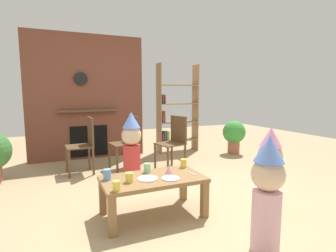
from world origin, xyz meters
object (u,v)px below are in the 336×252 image
child_with_cone_hat (267,191)px  dining_chair_left (85,142)px  bookshelf (175,113)px  dining_chair_middle (128,139)px  paper_cup_far_right (147,168)px  paper_cup_near_left (183,163)px  potted_plant_tall (234,134)px  coffee_table (153,183)px  paper_cup_center (107,174)px  paper_cup_far_left (116,186)px  paper_cup_near_right (129,177)px  birthday_cake_slice (169,170)px  paper_plate_rear (148,179)px  child_by_the_chairs (132,146)px  dining_chair_right (174,139)px  paper_plate_front (171,178)px  child_in_pink (269,168)px

child_with_cone_hat → dining_chair_left: child_with_cone_hat is taller
bookshelf → dining_chair_middle: 1.59m
bookshelf → paper_cup_far_right: bearing=-121.3°
paper_cup_far_right → dining_chair_left: size_ratio=0.11×
paper_cup_near_left → potted_plant_tall: (2.11, 1.78, -0.05)m
bookshelf → coffee_table: 3.11m
paper_cup_center → paper_cup_near_left: bearing=5.3°
dining_chair_left → potted_plant_tall: 3.05m
paper_cup_far_left → paper_cup_near_left: bearing=25.5°
paper_cup_near_right → coffee_table: bearing=10.8°
paper_cup_near_left → paper_cup_far_right: 0.46m
birthday_cake_slice → paper_plate_rear: bearing=-162.8°
potted_plant_tall → child_with_cone_hat: bearing=-123.4°
child_by_the_chairs → dining_chair_middle: size_ratio=1.14×
bookshelf → dining_chair_left: bookshelf is taller
paper_cup_near_right → paper_cup_far_left: size_ratio=1.04×
paper_cup_far_right → potted_plant_tall: bearing=35.1°
paper_cup_near_right → dining_chair_right: size_ratio=0.11×
paper_cup_center → dining_chair_left: (-0.02, 1.73, 0.04)m
bookshelf → child_by_the_chairs: bookshelf is taller
paper_plate_front → child_with_cone_hat: bearing=-60.4°
paper_cup_near_right → birthday_cake_slice: size_ratio=0.96×
dining_chair_right → child_by_the_chairs: bearing=10.3°
child_by_the_chairs → dining_chair_right: size_ratio=1.14×
paper_cup_near_right → paper_plate_rear: (0.19, 0.01, -0.04)m
paper_cup_near_left → paper_cup_center: bearing=-174.7°
paper_plate_rear → paper_plate_front: bearing=-21.7°
bookshelf → paper_cup_near_left: 2.72m
paper_cup_near_right → child_by_the_chairs: bearing=73.0°
paper_plate_front → dining_chair_right: (0.79, 1.60, 0.09)m
coffee_table → paper_cup_center: paper_cup_center is taller
bookshelf → paper_cup_far_left: 3.51m
paper_cup_center → dining_chair_left: dining_chair_left is taller
paper_cup_far_left → dining_chair_right: size_ratio=0.10×
paper_cup_near_right → child_by_the_chairs: (0.35, 1.15, 0.08)m
dining_chair_right → potted_plant_tall: bearing=-176.5°
child_in_pink → potted_plant_tall: (1.41, 2.42, -0.07)m
dining_chair_middle → potted_plant_tall: dining_chair_middle is taller
child_with_cone_hat → potted_plant_tall: size_ratio=1.37×
paper_plate_rear → child_by_the_chairs: (0.16, 1.14, 0.12)m
bookshelf → dining_chair_left: 2.18m
paper_cup_near_right → dining_chair_right: dining_chair_right is taller
paper_plate_rear → child_with_cone_hat: bearing=-53.0°
paper_cup_far_right → child_with_cone_hat: (0.62, -1.14, 0.04)m
paper_cup_near_left → birthday_cake_slice: paper_cup_near_left is taller
paper_plate_front → paper_cup_far_left: bearing=-170.0°
paper_cup_near_left → potted_plant_tall: bearing=40.3°
coffee_table → birthday_cake_slice: (0.21, 0.05, 0.11)m
bookshelf → paper_cup_far_left: bookshelf is taller
paper_cup_near_left → paper_cup_far_left: bearing=-154.5°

